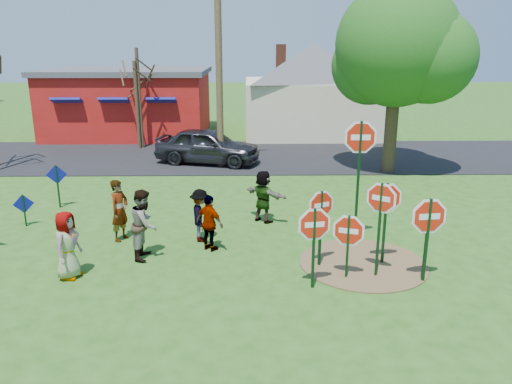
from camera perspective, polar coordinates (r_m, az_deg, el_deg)
The scene contains 25 objects.
ground at distance 13.69m, azimuth -7.64°, elevation -6.49°, with size 120.00×120.00×0.00m, color #264F16.
road at distance 24.64m, azimuth -4.65°, elevation 4.10°, with size 120.00×7.50×0.04m, color black.
dirt_patch at distance 13.00m, azimuth 12.13°, elevation -7.95°, with size 3.20×3.20×0.03m, color brown.
red_building at distance 31.50m, azimuth -14.17°, elevation 9.98°, with size 9.40×7.69×3.90m.
cream_house at distance 30.85m, azimuth 6.48°, elevation 12.04°, with size 9.40×9.40×6.50m.
stop_sign_a at distance 11.09m, azimuth 6.66°, elevation -4.43°, with size 1.00×0.17×2.04m.
stop_sign_b at distance 13.58m, azimuth 11.78°, elevation 4.65°, with size 1.18×0.08×3.56m.
stop_sign_c at distance 11.80m, azimuth 14.06°, elevation -1.84°, with size 0.80×0.57×2.44m.
stop_sign_d at distance 12.60m, azimuth 14.66°, elevation -1.32°, with size 1.03×0.08×2.24m.
stop_sign_e at distance 11.77m, azimuth 10.52°, elevation -4.79°, with size 0.97×0.33×1.70m.
stop_sign_f at distance 11.92m, azimuth 19.13°, elevation -3.18°, with size 1.12×0.15×2.17m.
stop_sign_g at distance 12.18m, azimuth 7.43°, elevation -2.25°, with size 0.87×0.43×2.08m.
blue_diamond_c at distance 16.58m, azimuth -25.00°, elevation -1.56°, with size 0.56×0.23×1.01m.
blue_diamond_d at distance 17.94m, azimuth -21.76°, elevation 1.17°, with size 0.66×0.16×1.48m.
person_a at distance 12.51m, azimuth -20.77°, elevation -5.69°, with size 0.81×0.52×1.65m, color #435A9C.
person_b at distance 14.42m, azimuth -15.33°, elevation -2.03°, with size 0.64×0.42×1.75m, color #287D62.
person_c at distance 13.09m, azimuth -12.63°, elevation -3.58°, with size 0.89×0.69×1.82m, color brown.
person_d at distance 13.96m, azimuth -6.38°, elevation -2.68°, with size 0.97×0.56×1.50m, color #36373C.
person_e at distance 13.30m, azimuth -5.31°, elevation -3.57°, with size 0.90×0.37×1.53m, color #432851.
person_f at distance 15.36m, azimuth 0.83°, elevation -0.50°, with size 1.52×0.48×1.64m, color #1E4D2D.
suv at distance 23.01m, azimuth -5.54°, elevation 5.29°, with size 1.91×4.75×1.62m, color #323338.
utility_pole at distance 21.98m, azimuth -4.29°, elevation 15.67°, with size 2.32×0.30×9.48m.
leafy_tree at distance 21.75m, azimuth 16.14°, elevation 15.17°, with size 5.49×5.01×7.80m.
bare_tree_east at distance 26.80m, azimuth -13.28°, elevation 11.89°, with size 1.80×1.80×5.14m.
bare_tree_extra at distance 26.71m, azimuth -13.54°, elevation 10.97°, with size 1.80×1.80×4.51m.
Camera 1 is at (1.61, -12.50, 5.34)m, focal length 35.00 mm.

